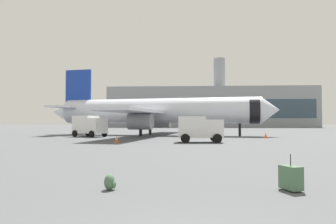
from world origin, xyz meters
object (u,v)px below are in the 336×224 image
service_truck (89,125)px  safety_cone_near (117,140)px  traveller_backpack (110,182)px  cargo_van (200,128)px  airplane_at_gate (157,111)px  safety_cone_mid (266,135)px  rolling_suitcase (291,178)px

service_truck → safety_cone_near: service_truck is taller
traveller_backpack → cargo_van: bearing=79.5°
airplane_at_gate → traveller_backpack: (1.88, -35.30, -3.42)m
cargo_van → safety_cone_near: cargo_van is taller
service_truck → safety_cone_mid: service_truck is taller
airplane_at_gate → safety_cone_mid: bearing=-24.9°
cargo_van → rolling_suitcase: size_ratio=4.05×
cargo_van → traveller_backpack: (-3.82, -20.60, -1.22)m
safety_cone_mid → traveller_backpack: size_ratio=1.57×
service_truck → cargo_van: (14.58, -10.09, -0.16)m
safety_cone_near → traveller_backpack: size_ratio=1.30×
cargo_van → traveller_backpack: bearing=-100.5°
safety_cone_near → safety_cone_mid: (16.94, 8.89, 0.07)m
safety_cone_mid → service_truck: bearing=174.9°
service_truck → traveller_backpack: (10.76, -30.69, -1.37)m
cargo_van → airplane_at_gate: bearing=111.2°
rolling_suitcase → service_truck: bearing=118.0°
service_truck → rolling_suitcase: service_truck is taller
service_truck → safety_cone_mid: (23.31, -2.07, -1.24)m
service_truck → cargo_van: size_ratio=1.18×
safety_cone_mid → rolling_suitcase: rolling_suitcase is taller
cargo_van → safety_cone_mid: 11.90m
rolling_suitcase → airplane_at_gate: bearing=101.8°
service_truck → traveller_backpack: size_ratio=10.94×
safety_cone_near → airplane_at_gate: bearing=80.8°
traveller_backpack → safety_cone_mid: bearing=66.3°
cargo_van → traveller_backpack: 20.98m
cargo_van → rolling_suitcase: bearing=-85.4°
airplane_at_gate → cargo_van: bearing=-68.8°
safety_cone_near → service_truck: bearing=120.1°
safety_cone_near → rolling_suitcase: size_ratio=0.57×
cargo_van → traveller_backpack: cargo_van is taller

